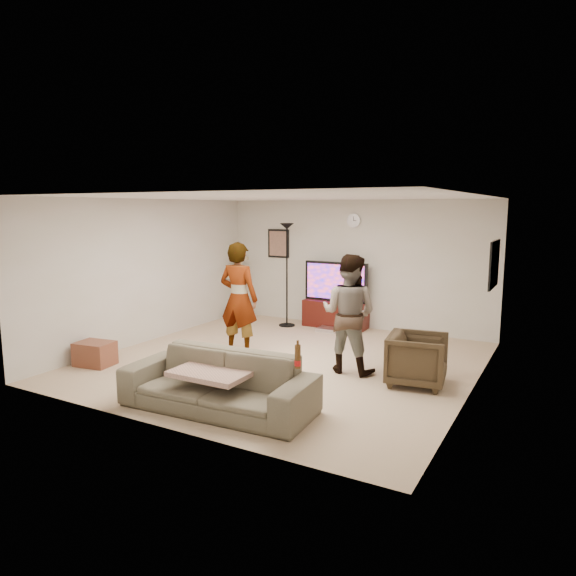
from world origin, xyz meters
The scene contains 24 objects.
floor centered at (0.00, 0.00, -0.01)m, with size 5.50×5.50×0.02m, color tan.
ceiling centered at (0.00, 0.00, 2.51)m, with size 5.50×5.50×0.02m, color white.
wall_back centered at (0.00, 2.75, 1.25)m, with size 5.50×0.04×2.50m, color beige.
wall_front centered at (0.00, -2.75, 1.25)m, with size 5.50×0.04×2.50m, color beige.
wall_left centered at (-2.75, 0.00, 1.25)m, with size 0.04×5.50×2.50m, color beige.
wall_right centered at (2.75, 0.00, 1.25)m, with size 0.04×5.50×2.50m, color beige.
wall_clock centered at (0.00, 2.72, 2.10)m, with size 0.26×0.26×0.04m, color silver.
wall_speaker centered at (0.00, 2.69, 1.38)m, with size 0.25×0.10×0.10m, color black.
picture_back centered at (-1.70, 2.73, 1.60)m, with size 0.42×0.03×0.52m, color #7C5B4E.
picture_right centered at (2.73, 1.60, 1.50)m, with size 0.03×0.78×0.62m, color #FFC166.
tv_stand centered at (-0.27, 2.50, 0.26)m, with size 1.27×0.45×0.53m, color #340D09.
console_box centered at (-0.24, 2.11, 0.04)m, with size 0.40×0.30×0.07m, color silver.
tv centered at (-0.27, 2.50, 0.91)m, with size 1.30×0.08×0.77m, color black.
tv_screen centered at (-0.27, 2.46, 0.91)m, with size 1.20×0.01×0.68m, color #F43D2A.
floor_lamp centered at (-1.16, 2.14, 1.03)m, with size 0.32×0.32×2.05m, color black.
cat_tree centered at (-2.47, 2.35, 0.66)m, with size 0.43×0.43×1.33m, color tan.
person_left centered at (-0.85, 0.00, 0.91)m, with size 0.66×0.43×1.82m, color #ACA9BE.
person_right centered at (1.03, 0.02, 0.85)m, with size 0.83×0.64×1.70m, color navy.
sofa centered at (0.26, -2.05, 0.33)m, with size 2.28×0.89×0.67m, color brown.
throw_blanket centered at (0.21, -2.05, 0.45)m, with size 0.90×0.70×0.06m, color tan.
beer_bottle centered at (1.31, -2.05, 0.79)m, with size 0.06×0.06×0.25m, color #4B2D11.
armchair centered at (2.06, -0.06, 0.35)m, with size 0.74×0.76×0.69m, color #34291A.
side_table centered at (-2.40, -1.56, 0.18)m, with size 0.54×0.40×0.36m, color brown.
toy_ball centered at (-1.09, -0.18, 0.04)m, with size 0.08×0.08×0.08m, color #148482.
Camera 1 is at (3.78, -6.68, 2.34)m, focal length 32.12 mm.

